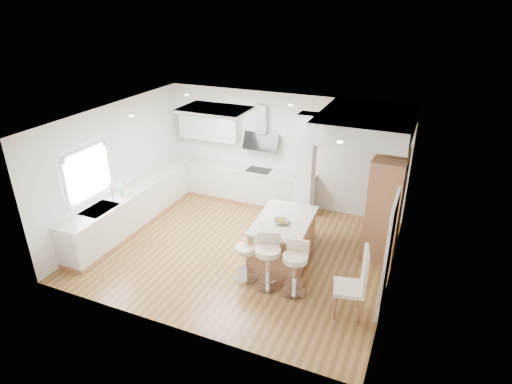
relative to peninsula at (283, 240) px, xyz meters
The scene contains 18 objects.
ground 1.07m from the peninsula, behind, with size 6.00×6.00×0.00m, color olive.
ceiling 1.07m from the peninsula, behind, with size 6.00×5.00×0.02m, color white.
wall_back 2.86m from the peninsula, 110.74° to the left, with size 6.00×0.04×2.80m, color silver.
wall_left 4.06m from the peninsula, behind, with size 0.04×5.00×2.80m, color silver.
wall_right 2.24m from the peninsula, ahead, with size 0.04×5.00×2.80m, color silver.
skylight 2.95m from the peninsula, 160.25° to the left, with size 4.10×2.10×0.06m.
window_left 4.19m from the peninsula, 167.43° to the right, with size 0.06×1.28×1.07m.
doorway_right 2.16m from the peninsula, 15.85° to the right, with size 0.05×1.00×2.10m.
counter_left 3.67m from the peninsula, behind, with size 0.63×4.50×1.35m.
counter_back 2.94m from the peninsula, 129.74° to the left, with size 3.62×0.63×2.50m.
pillar 1.35m from the peninsula, 84.57° to the left, with size 0.35×0.35×2.80m.
soffit 2.80m from the peninsula, 51.32° to the left, with size 1.78×2.20×0.40m.
oven_column 2.20m from the peninsula, 36.14° to the left, with size 0.63×1.21×2.10m.
peninsula is the anchor object (origin of this frame).
bar_stool_a 0.93m from the peninsula, 116.90° to the right, with size 0.52×0.52×0.91m.
bar_stool_b 0.91m from the peninsula, 88.05° to the right, with size 0.59×0.59×1.07m.
bar_stool_c 1.04m from the peninsula, 58.87° to the right, with size 0.49×0.49×1.04m.
dining_chair 1.93m from the peninsula, 32.23° to the right, with size 0.59×0.59×1.27m.
Camera 1 is at (3.29, -6.89, 4.90)m, focal length 30.00 mm.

